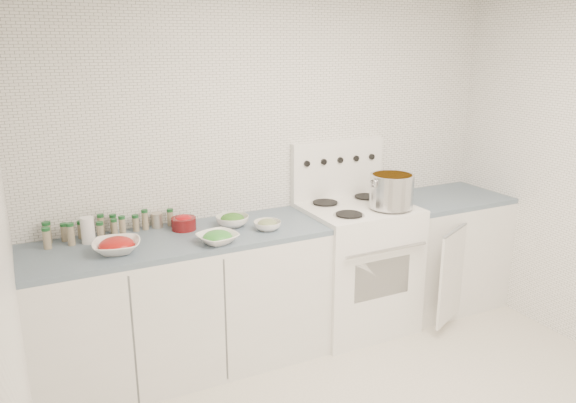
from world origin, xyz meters
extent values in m
cube|color=white|center=(0.00, 1.51, 1.25)|extent=(3.50, 0.02, 2.50)
cube|color=white|center=(-1.76, 0.00, 1.25)|extent=(0.02, 3.00, 2.50)
cube|color=white|center=(-0.82, 1.19, 0.43)|extent=(1.85, 0.62, 0.86)
cube|color=#495A6E|center=(-0.82, 1.19, 0.88)|extent=(1.85, 0.62, 0.03)
cube|color=white|center=(0.48, 1.18, 0.46)|extent=(0.76, 0.65, 0.92)
cube|color=black|center=(0.48, 0.86, 0.50)|extent=(0.45, 0.01, 0.28)
cylinder|color=silver|center=(0.48, 0.82, 0.72)|extent=(0.65, 0.02, 0.02)
cube|color=white|center=(0.48, 1.18, 0.93)|extent=(0.76, 0.65, 0.01)
cube|color=white|center=(0.48, 1.47, 1.15)|extent=(0.76, 0.06, 0.43)
cylinder|color=silver|center=(0.30, 1.02, 0.94)|extent=(0.21, 0.21, 0.01)
cylinder|color=black|center=(0.30, 1.02, 0.94)|extent=(0.18, 0.18, 0.01)
cylinder|color=silver|center=(0.66, 1.02, 0.94)|extent=(0.21, 0.21, 0.01)
cylinder|color=black|center=(0.66, 1.02, 0.94)|extent=(0.18, 0.18, 0.01)
cylinder|color=silver|center=(0.30, 1.33, 0.94)|extent=(0.21, 0.21, 0.01)
cylinder|color=black|center=(0.30, 1.33, 0.94)|extent=(0.18, 0.18, 0.01)
cylinder|color=silver|center=(0.66, 1.33, 0.94)|extent=(0.21, 0.21, 0.01)
cylinder|color=black|center=(0.66, 1.33, 0.94)|extent=(0.18, 0.18, 0.01)
cylinder|color=black|center=(0.20, 1.44, 1.22)|extent=(0.04, 0.02, 0.04)
cylinder|color=black|center=(0.34, 1.44, 1.22)|extent=(0.04, 0.02, 0.04)
cylinder|color=black|center=(0.48, 1.44, 1.22)|extent=(0.04, 0.02, 0.04)
cylinder|color=black|center=(0.62, 1.44, 1.22)|extent=(0.04, 0.02, 0.04)
cylinder|color=black|center=(0.76, 1.44, 1.22)|extent=(0.04, 0.02, 0.04)
cube|color=white|center=(1.30, 1.19, 0.43)|extent=(0.89, 0.62, 0.86)
cube|color=#495A6E|center=(1.30, 1.19, 0.88)|extent=(0.89, 0.62, 0.03)
cube|color=white|center=(1.05, 0.79, 0.43)|extent=(0.37, 0.19, 0.70)
cylinder|color=silver|center=(0.65, 1.02, 1.06)|extent=(0.30, 0.30, 0.23)
cylinder|color=orange|center=(0.65, 1.02, 1.16)|extent=(0.27, 0.27, 0.03)
torus|color=silver|center=(0.49, 1.02, 1.13)|extent=(0.01, 0.07, 0.07)
torus|color=silver|center=(0.81, 1.02, 1.13)|extent=(0.01, 0.07, 0.07)
imported|color=white|center=(-1.21, 1.10, 0.93)|extent=(0.32, 0.32, 0.07)
ellipsoid|color=red|center=(-1.21, 1.10, 0.95)|extent=(0.19, 0.19, 0.09)
imported|color=white|center=(-0.64, 0.99, 0.93)|extent=(0.29, 0.29, 0.06)
ellipsoid|color=#2E812A|center=(-0.64, 0.99, 0.94)|extent=(0.17, 0.17, 0.08)
imported|color=white|center=(-0.45, 1.25, 0.93)|extent=(0.26, 0.26, 0.07)
ellipsoid|color=#23601B|center=(-0.45, 1.25, 0.95)|extent=(0.15, 0.15, 0.07)
imported|color=white|center=(-0.28, 1.08, 0.93)|extent=(0.21, 0.21, 0.06)
ellipsoid|color=#28461C|center=(-0.28, 1.08, 0.94)|extent=(0.13, 0.13, 0.06)
cylinder|color=#580F11|center=(-0.75, 1.32, 0.94)|extent=(0.16, 0.16, 0.08)
ellipsoid|color=#B20C14|center=(-0.75, 1.32, 0.97)|extent=(0.12, 0.12, 0.06)
cylinder|color=white|center=(-1.34, 1.34, 0.98)|extent=(0.08, 0.08, 0.16)
cylinder|color=#B4A998|center=(-0.90, 1.44, 0.95)|extent=(0.10, 0.10, 0.10)
cylinder|color=gray|center=(-1.56, 1.44, 0.96)|extent=(0.05, 0.05, 0.11)
cylinder|color=#154A21|center=(-1.56, 1.44, 1.02)|extent=(0.05, 0.05, 0.02)
cylinder|color=gray|center=(-1.46, 1.43, 0.95)|extent=(0.04, 0.04, 0.09)
cylinder|color=#154A21|center=(-1.46, 1.43, 1.00)|extent=(0.04, 0.04, 0.02)
cylinder|color=gray|center=(-1.36, 1.44, 0.95)|extent=(0.04, 0.04, 0.09)
cylinder|color=#154A21|center=(-1.36, 1.44, 1.00)|extent=(0.05, 0.05, 0.02)
cylinder|color=gray|center=(-1.24, 1.45, 0.96)|extent=(0.04, 0.04, 0.12)
cylinder|color=#154A21|center=(-1.24, 1.45, 1.03)|extent=(0.04, 0.04, 0.02)
cylinder|color=gray|center=(-1.17, 1.45, 0.95)|extent=(0.04, 0.04, 0.11)
cylinder|color=#154A21|center=(-1.17, 1.45, 1.01)|extent=(0.04, 0.04, 0.02)
cylinder|color=gray|center=(-1.04, 1.43, 0.94)|extent=(0.04, 0.04, 0.09)
cylinder|color=#154A21|center=(-1.04, 1.43, 1.00)|extent=(0.04, 0.04, 0.02)
cylinder|color=gray|center=(-0.98, 1.43, 0.96)|extent=(0.04, 0.04, 0.11)
cylinder|color=#154A21|center=(-0.98, 1.43, 1.02)|extent=(0.04, 0.04, 0.02)
cylinder|color=gray|center=(-0.81, 1.44, 0.95)|extent=(0.04, 0.04, 0.09)
cylinder|color=#154A21|center=(-0.81, 1.44, 1.00)|extent=(0.04, 0.04, 0.02)
cylinder|color=gray|center=(-1.56, 1.34, 0.96)|extent=(0.05, 0.05, 0.11)
cylinder|color=#154A21|center=(-1.56, 1.34, 1.02)|extent=(0.05, 0.05, 0.02)
cylinder|color=gray|center=(-1.43, 1.34, 0.96)|extent=(0.04, 0.04, 0.12)
cylinder|color=#154A21|center=(-1.43, 1.34, 1.03)|extent=(0.05, 0.05, 0.02)
cylinder|color=gray|center=(-1.26, 1.35, 0.95)|extent=(0.04, 0.04, 0.10)
cylinder|color=#154A21|center=(-1.26, 1.35, 1.01)|extent=(0.04, 0.04, 0.02)
cylinder|color=gray|center=(-1.18, 1.35, 0.95)|extent=(0.04, 0.04, 0.11)
cylinder|color=#154A21|center=(-1.18, 1.35, 1.01)|extent=(0.04, 0.04, 0.02)
cylinder|color=gray|center=(-1.13, 1.35, 0.96)|extent=(0.04, 0.04, 0.12)
cylinder|color=#154A21|center=(-1.13, 1.35, 1.03)|extent=(0.04, 0.04, 0.02)
camera|label=1|loc=(-1.68, -2.03, 2.06)|focal=35.00mm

